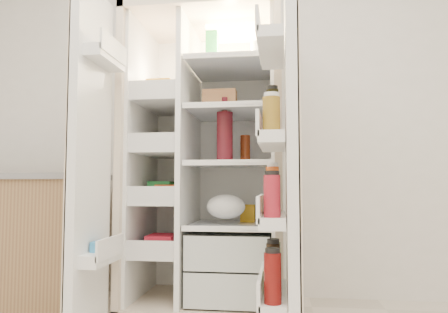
# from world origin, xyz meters

# --- Properties ---
(wall_back) EXTENTS (4.00, 0.02, 2.70)m
(wall_back) POSITION_xyz_m (0.00, 2.00, 1.35)
(wall_back) COLOR white
(wall_back) RESTS_ON floor
(refrigerator) EXTENTS (0.92, 0.70, 1.80)m
(refrigerator) POSITION_xyz_m (-0.17, 1.65, 0.74)
(refrigerator) COLOR beige
(refrigerator) RESTS_ON floor
(freezer_door) EXTENTS (0.15, 0.40, 1.72)m
(freezer_door) POSITION_xyz_m (-0.69, 1.05, 0.89)
(freezer_door) COLOR white
(freezer_door) RESTS_ON floor
(fridge_door) EXTENTS (0.17, 0.58, 1.72)m
(fridge_door) POSITION_xyz_m (0.29, 0.96, 0.87)
(fridge_door) COLOR white
(fridge_door) RESTS_ON floor
(kitchen_counter) EXTENTS (1.14, 0.61, 0.83)m
(kitchen_counter) POSITION_xyz_m (-1.48, 1.57, 0.42)
(kitchen_counter) COLOR #9C7C4E
(kitchen_counter) RESTS_ON floor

